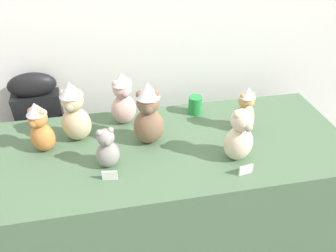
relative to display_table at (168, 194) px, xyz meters
name	(u,v)px	position (x,y,z in m)	size (l,w,h in m)	color
wall_back	(148,6)	(0.00, 0.64, 0.92)	(7.00, 0.08, 2.60)	white
display_table	(168,194)	(0.00, 0.00, 0.00)	(1.94, 0.77, 0.75)	#4C6B4C
instrument_case	(47,140)	(-0.72, 0.52, 0.12)	(0.29, 0.14, 0.99)	black
teddy_bear_sand	(74,113)	(-0.46, 0.15, 0.54)	(0.18, 0.16, 0.34)	#CCB78E
teddy_bear_ash	(107,149)	(-0.31, -0.11, 0.48)	(0.13, 0.11, 0.22)	gray
teddy_bear_blush	(123,99)	(-0.20, 0.26, 0.53)	(0.17, 0.15, 0.31)	beige
teddy_bear_mocha	(148,115)	(-0.09, 0.05, 0.55)	(0.17, 0.15, 0.35)	#7F6047
teddy_bear_ginger	(40,128)	(-0.63, 0.08, 0.51)	(0.16, 0.16, 0.28)	#D17F3D
teddy_bear_honey	(245,109)	(0.44, 0.07, 0.50)	(0.13, 0.11, 0.26)	tan
teddy_bear_cream	(240,136)	(0.32, -0.17, 0.51)	(0.18, 0.16, 0.29)	beige
party_cup_green	(195,105)	(0.22, 0.28, 0.43)	(0.08, 0.08, 0.11)	#238C3D
name_card_front_left	(246,170)	(0.32, -0.29, 0.40)	(0.07, 0.01, 0.05)	white
name_card_front_middle	(110,175)	(-0.31, -0.20, 0.40)	(0.07, 0.01, 0.05)	white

